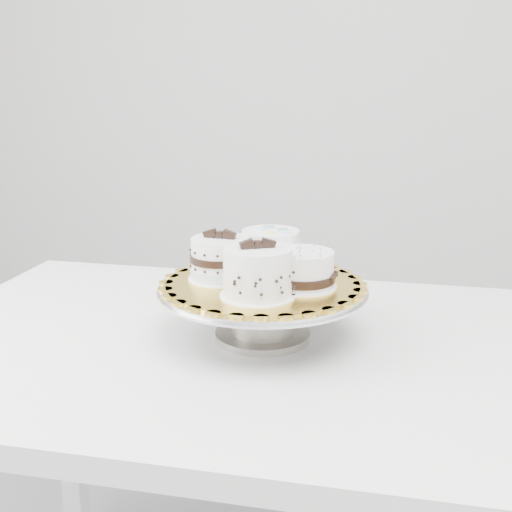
% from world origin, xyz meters
% --- Properties ---
extents(wall_back, '(3.50, 0.02, 2.80)m').
position_xyz_m(wall_back, '(0.00, 1.75, 1.40)').
color(wall_back, silver).
rests_on(wall_back, floor).
extents(table, '(1.17, 0.80, 0.75)m').
position_xyz_m(table, '(0.09, 0.05, 0.67)').
color(table, white).
rests_on(table, floor).
extents(cake_stand, '(0.35, 0.35, 0.09)m').
position_xyz_m(cake_stand, '(0.13, 0.06, 0.81)').
color(cake_stand, gray).
rests_on(cake_stand, table).
extents(cake_board, '(0.33, 0.33, 0.00)m').
position_xyz_m(cake_board, '(0.13, 0.06, 0.85)').
color(cake_board, gold).
rests_on(cake_board, cake_stand).
extents(cake_swirl, '(0.14, 0.14, 0.09)m').
position_xyz_m(cake_swirl, '(0.14, -0.01, 0.89)').
color(cake_swirl, white).
rests_on(cake_swirl, cake_board).
extents(cake_banded, '(0.11, 0.11, 0.09)m').
position_xyz_m(cake_banded, '(0.05, 0.06, 0.88)').
color(cake_banded, white).
rests_on(cake_banded, cake_board).
extents(cake_dots, '(0.13, 0.13, 0.08)m').
position_xyz_m(cake_dots, '(0.13, 0.13, 0.89)').
color(cake_dots, white).
rests_on(cake_dots, cake_board).
extents(cake_ribbon, '(0.12, 0.11, 0.06)m').
position_xyz_m(cake_ribbon, '(0.20, 0.05, 0.88)').
color(cake_ribbon, white).
rests_on(cake_ribbon, cake_board).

